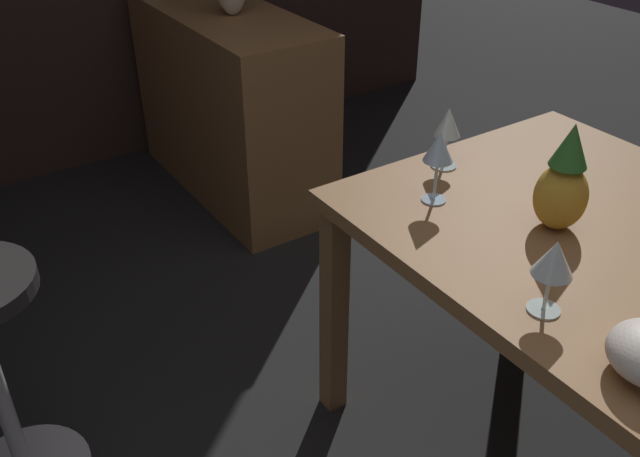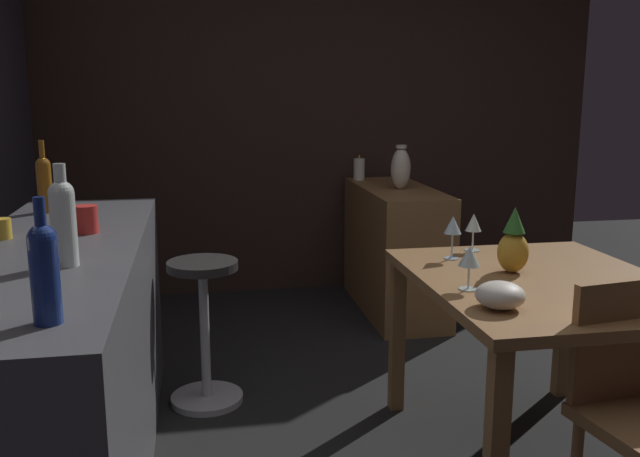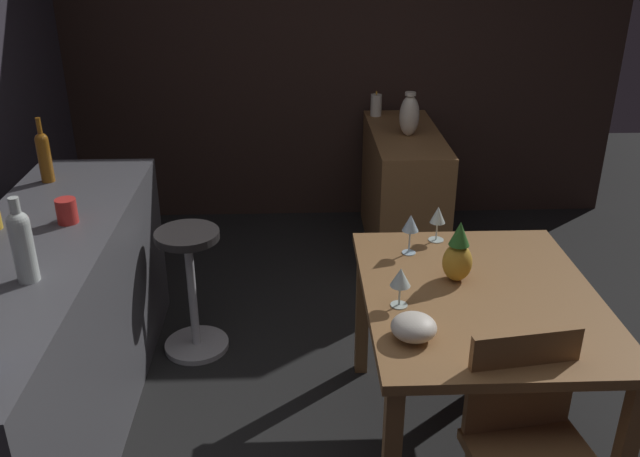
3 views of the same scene
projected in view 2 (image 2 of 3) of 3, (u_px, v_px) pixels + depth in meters
wall_side_right at (294, 109)px, 4.83m from camera, size 0.10×4.40×2.60m
dining_table at (542, 302)px, 2.58m from camera, size 1.14×0.92×0.74m
kitchen_counter at (61, 368)px, 2.46m from camera, size 2.10×0.60×0.90m
sideboard_cabinet at (395, 250)px, 4.46m from camera, size 1.10×0.44×0.82m
bar_stool at (205, 328)px, 3.13m from camera, size 0.34×0.34×0.68m
wine_glass_left at (473, 224)px, 2.98m from camera, size 0.07×0.07×0.17m
wine_glass_right at (470, 257)px, 2.40m from camera, size 0.08×0.08×0.16m
wine_glass_center at (453, 226)px, 2.84m from camera, size 0.07×0.07×0.18m
pineapple_centerpiece at (513, 245)px, 2.63m from camera, size 0.12×0.12×0.26m
fruit_bowl at (500, 295)px, 2.21m from camera, size 0.16×0.16×0.09m
wine_bottle_clear at (63, 219)px, 2.09m from camera, size 0.08×0.08×0.32m
wine_bottle_cobalt at (44, 269)px, 1.57m from camera, size 0.07×0.07×0.30m
wine_bottle_amber at (44, 182)px, 3.01m from camera, size 0.06×0.06×0.32m
cup_mustard at (1, 229)px, 2.49m from camera, size 0.11×0.07×0.08m
cup_red at (86, 219)px, 2.59m from camera, size 0.12×0.09×0.11m
pillar_candle_tall at (359, 169)px, 4.74m from camera, size 0.08×0.08×0.17m
vase_ceramic_ivory at (401, 168)px, 4.29m from camera, size 0.12×0.12×0.28m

